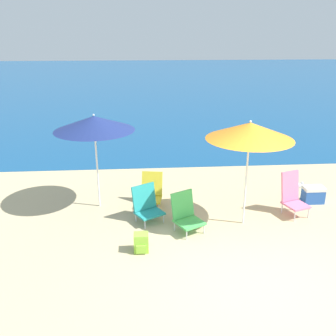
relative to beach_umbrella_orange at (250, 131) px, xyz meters
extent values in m
plane|color=#C6B284|center=(-0.10, -1.85, -1.84)|extent=(60.00, 60.00, 0.00)
cube|color=navy|center=(-0.10, 23.21, -1.84)|extent=(60.00, 40.00, 0.01)
cylinder|color=white|center=(0.00, 0.00, -1.00)|extent=(0.04, 0.04, 1.69)
cone|color=orange|center=(0.00, 0.00, 0.00)|extent=(1.58, 1.58, 0.30)
sphere|color=white|center=(0.00, 0.00, 0.17)|extent=(0.04, 0.04, 0.04)
cylinder|color=white|center=(-2.85, 0.97, -1.01)|extent=(0.04, 0.04, 1.66)
cone|color=navy|center=(-2.85, 0.97, -0.04)|extent=(1.61, 1.61, 0.29)
sphere|color=white|center=(-2.85, 0.97, 0.13)|extent=(0.04, 0.04, 0.04)
cylinder|color=silver|center=(-1.17, -0.53, -1.75)|extent=(0.02, 0.02, 0.18)
cylinder|color=silver|center=(-0.82, -0.35, -1.75)|extent=(0.02, 0.02, 0.18)
cylinder|color=silver|center=(-1.35, -0.19, -1.75)|extent=(0.02, 0.02, 0.18)
cylinder|color=silver|center=(-1.01, -0.01, -1.75)|extent=(0.02, 0.02, 0.18)
cube|color=#47B756|center=(-1.09, -0.27, -1.64)|extent=(0.62, 0.62, 0.04)
cube|color=#47B756|center=(-1.20, -0.07, -1.37)|extent=(0.47, 0.33, 0.51)
cylinder|color=silver|center=(-1.97, 0.72, -1.77)|extent=(0.02, 0.02, 0.15)
cylinder|color=silver|center=(-1.60, 0.66, -1.77)|extent=(0.02, 0.02, 0.15)
cylinder|color=silver|center=(-1.92, 1.09, -1.77)|extent=(0.02, 0.02, 0.15)
cylinder|color=silver|center=(-1.55, 1.03, -1.77)|extent=(0.02, 0.02, 0.15)
cube|color=yellow|center=(-1.76, 0.88, -1.67)|extent=(0.51, 0.50, 0.04)
cube|color=yellow|center=(-1.73, 1.09, -1.40)|extent=(0.47, 0.27, 0.49)
cylinder|color=silver|center=(-1.90, -0.08, -1.76)|extent=(0.02, 0.02, 0.17)
cylinder|color=silver|center=(-1.54, 0.13, -1.76)|extent=(0.02, 0.02, 0.17)
cylinder|color=silver|center=(-2.08, 0.22, -1.76)|extent=(0.02, 0.02, 0.17)
cylinder|color=silver|center=(-1.71, 0.43, -1.76)|extent=(0.02, 0.02, 0.17)
cube|color=teal|center=(-1.81, 0.17, -1.65)|extent=(0.63, 0.60, 0.04)
cube|color=teal|center=(-1.91, 0.35, -1.38)|extent=(0.49, 0.36, 0.50)
cylinder|color=silver|center=(1.02, -0.01, -1.73)|extent=(0.02, 0.02, 0.22)
cylinder|color=silver|center=(1.35, 0.10, -1.73)|extent=(0.02, 0.02, 0.22)
cylinder|color=silver|center=(0.90, 0.35, -1.73)|extent=(0.02, 0.02, 0.22)
cylinder|color=silver|center=(1.23, 0.46, -1.73)|extent=(0.02, 0.02, 0.22)
cube|color=pink|center=(1.13, 0.22, -1.60)|extent=(0.53, 0.56, 0.04)
cube|color=pink|center=(1.05, 0.44, -1.28)|extent=(0.43, 0.27, 0.61)
cube|color=#8ECC3D|center=(-1.98, -0.84, -1.68)|extent=(0.25, 0.20, 0.33)
cube|color=#8ECC3D|center=(-1.98, -0.96, -1.74)|extent=(0.17, 0.03, 0.15)
cube|color=#2859B2|center=(1.76, 0.81, -1.70)|extent=(0.43, 0.27, 0.29)
cube|color=white|center=(1.76, 0.81, -1.51)|extent=(0.44, 0.28, 0.07)
cylinder|color=gold|center=(1.64, 1.42, -1.81)|extent=(0.01, 0.01, 0.07)
cylinder|color=gold|center=(1.69, 1.42, -1.81)|extent=(0.01, 0.01, 0.07)
ellipsoid|color=white|center=(1.66, 1.42, -1.71)|extent=(0.26, 0.11, 0.13)
sphere|color=white|center=(1.76, 1.42, -1.65)|extent=(0.07, 0.07, 0.07)
camera|label=1|loc=(-1.94, -6.35, 1.67)|focal=40.00mm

